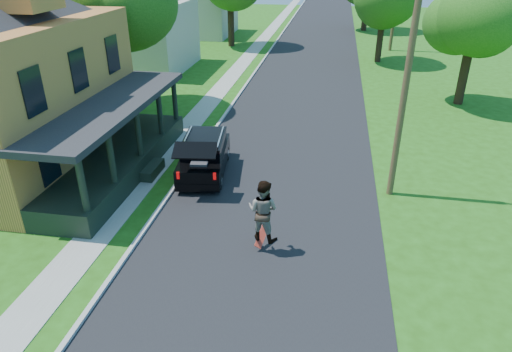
% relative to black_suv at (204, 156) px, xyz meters
% --- Properties ---
extents(ground, '(140.00, 140.00, 0.00)m').
position_rel_black_suv_xyz_m(ground, '(3.20, -6.54, -0.82)').
color(ground, '#235110').
rests_on(ground, ground).
extents(street, '(8.00, 120.00, 0.02)m').
position_rel_black_suv_xyz_m(street, '(3.20, 13.46, -0.82)').
color(street, black).
rests_on(street, ground).
extents(curb, '(0.15, 120.00, 0.12)m').
position_rel_black_suv_xyz_m(curb, '(-0.85, 13.46, -0.82)').
color(curb, '#A6A6A1').
rests_on(curb, ground).
extents(sidewalk, '(1.30, 120.00, 0.03)m').
position_rel_black_suv_xyz_m(sidewalk, '(-2.40, 13.46, -0.82)').
color(sidewalk, gray).
rests_on(sidewalk, ground).
extents(front_walk, '(6.50, 1.20, 0.03)m').
position_rel_black_suv_xyz_m(front_walk, '(-6.30, -0.54, -0.82)').
color(front_walk, gray).
rests_on(front_walk, ground).
extents(neighbor_house_mid, '(12.78, 12.78, 8.30)m').
position_rel_black_suv_xyz_m(neighbor_house_mid, '(-10.30, 17.46, 3.37)').
color(neighbor_house_mid, '#B8B0A3').
rests_on(neighbor_house_mid, ground).
extents(black_suv, '(2.28, 4.76, 2.14)m').
position_rel_black_suv_xyz_m(black_suv, '(0.00, 0.00, 0.00)').
color(black_suv, black).
rests_on(black_suv, ground).
extents(skateboarder, '(1.17, 1.01, 2.05)m').
position_rel_black_suv_xyz_m(skateboarder, '(3.31, -5.04, 0.63)').
color(skateboarder, black).
rests_on(skateboarder, ground).
extents(skateboard, '(0.41, 0.81, 0.62)m').
position_rel_black_suv_xyz_m(skateboard, '(3.27, -4.87, -0.42)').
color(skateboard, '#A41F0E').
rests_on(skateboard, ground).
extents(tree_right_near, '(5.14, 5.16, 7.54)m').
position_rel_black_suv_xyz_m(tree_right_near, '(12.90, 12.13, 4.23)').
color(tree_right_near, black).
rests_on(tree_right_near, ground).
extents(utility_pole_near, '(1.51, 0.26, 8.76)m').
position_rel_black_suv_xyz_m(utility_pole_near, '(7.70, -0.54, 3.70)').
color(utility_pole_near, '#4B3B23').
rests_on(utility_pole_near, ground).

